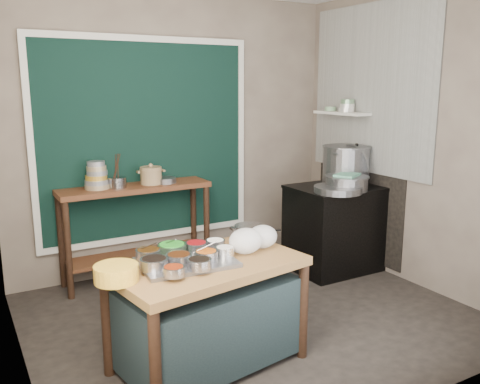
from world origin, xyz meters
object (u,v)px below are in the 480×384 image
yellow_basin (116,273)px  steamer (347,183)px  condiment_tray (187,262)px  ceramic_crock (151,177)px  saucepan (249,233)px  stock_pot (346,165)px  prep_table (208,314)px  back_counter (137,233)px  stove_block (336,229)px  utensil_cup (118,183)px

yellow_basin → steamer: size_ratio=0.60×
condiment_tray → ceramic_crock: ceramic_crock is taller
yellow_basin → condiment_tray: bearing=7.4°
saucepan → stock_pot: bearing=45.7°
prep_table → saucepan: (0.47, 0.25, 0.44)m
prep_table → steamer: steamer is taller
prep_table → saucepan: size_ratio=5.54×
stock_pot → steamer: 0.36m
back_counter → stock_pot: (2.06, -0.67, 0.60)m
back_counter → stock_pot: 2.25m
stock_pot → stove_block: bearing=-157.9°
yellow_basin → utensil_cup: size_ratio=1.61×
condiment_tray → yellow_basin: bearing=-172.6°
utensil_cup → ceramic_crock: 0.34m
condiment_tray → utensil_cup: size_ratio=3.68×
condiment_tray → stock_pot: bearing=25.4°
yellow_basin → ceramic_crock: size_ratio=1.20×
prep_table → steamer: bearing=14.9°
prep_table → saucepan: saucepan is taller
back_counter → saucepan: 1.61m
stove_block → steamer: bearing=-104.6°
stove_block → saucepan: (-1.53, -0.80, 0.39)m
prep_table → ceramic_crock: (0.26, 1.77, 0.65)m
stock_pot → steamer: (-0.21, -0.26, -0.13)m
ceramic_crock → saucepan: bearing=-82.2°
saucepan → ceramic_crock: 1.54m
ceramic_crock → steamer: (1.69, -0.91, -0.07)m
stove_block → condiment_tray: stove_block is taller
back_counter → utensil_cup: bearing=-168.9°
stove_block → steamer: steamer is taller
saucepan → utensil_cup: size_ratio=1.37×
prep_table → stove_block: (2.00, 1.05, 0.05)m
saucepan → utensil_cup: 1.60m
steamer → yellow_basin: bearing=-160.9°
back_counter → stove_block: bearing=-21.0°
yellow_basin → utensil_cup: 1.87m
prep_table → steamer: size_ratio=2.83×
prep_table → back_counter: (0.10, 1.78, 0.10)m
back_counter → utensil_cup: utensil_cup is taller
condiment_tray → back_counter: bearing=82.3°
utensil_cup → ceramic_crock: ceramic_crock is taller
steamer → stock_pot: bearing=51.3°
stove_block → steamer: (-0.05, -0.20, 0.53)m
saucepan → stove_block: bearing=46.2°
back_counter → stove_block: 2.04m
back_counter → stock_pot: stock_pot is taller
saucepan → steamer: steamer is taller
back_counter → yellow_basin: back_counter is taller
back_counter → yellow_basin: 1.98m
stove_block → ceramic_crock: size_ratio=4.08×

